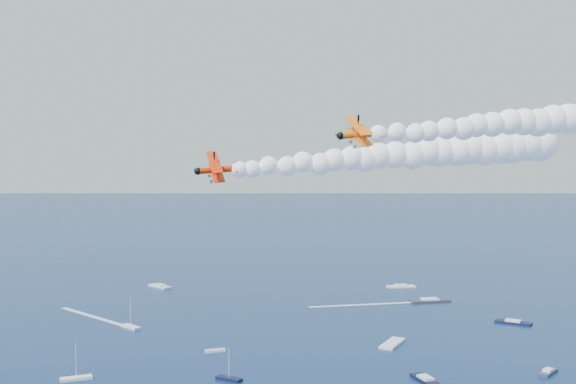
% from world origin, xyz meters
% --- Properties ---
extents(biplane_lead, '(10.89, 11.77, 7.98)m').
position_xyz_m(biplane_lead, '(19.61, 19.83, 56.86)').
color(biplane_lead, '#FE6605').
extents(biplane_trail, '(10.74, 11.57, 8.05)m').
position_xyz_m(biplane_trail, '(-2.25, 16.81, 51.56)').
color(biplane_trail, red).
extents(smoke_trail_lead, '(60.54, 54.49, 10.62)m').
position_xyz_m(smoke_trail_lead, '(44.45, 34.79, 59.06)').
color(smoke_trail_lead, white).
extents(smoke_trail_trail, '(60.54, 54.66, 10.62)m').
position_xyz_m(smoke_trail_trail, '(22.55, 31.85, 53.76)').
color(smoke_trail_trail, white).
extents(spectator_boats, '(213.86, 186.63, 0.70)m').
position_xyz_m(spectator_boats, '(1.11, 114.11, 0.35)').
color(spectator_boats, '#2D323C').
rests_on(spectator_boats, ground).
extents(boat_wakes, '(114.35, 135.94, 0.04)m').
position_xyz_m(boat_wakes, '(-71.92, 115.23, 0.03)').
color(boat_wakes, white).
rests_on(boat_wakes, ground).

